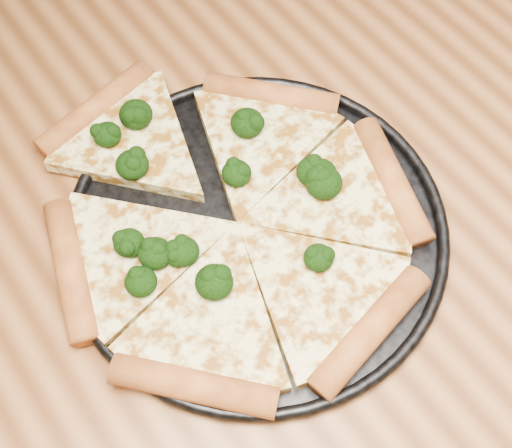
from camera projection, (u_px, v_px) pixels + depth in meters
ground at (249, 395)px, 1.36m from camera, size 4.00×4.00×0.00m
dining_table at (243, 246)px, 0.78m from camera, size 1.20×0.90×0.75m
pizza_pan at (256, 228)px, 0.68m from camera, size 0.38×0.38×0.02m
pizza at (231, 219)px, 0.67m from camera, size 0.39×0.43×0.03m
broccoli_florets at (213, 197)px, 0.67m from camera, size 0.24×0.28×0.03m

